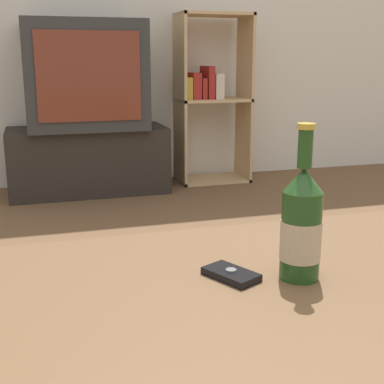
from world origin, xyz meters
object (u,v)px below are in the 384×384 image
Objects in this scene: tv_stand at (88,160)px; beer_bottle at (301,226)px; cell_phone at (231,274)px; bookshelf at (210,96)px; television at (84,75)px.

beer_bottle reaches higher than tv_stand.
cell_phone is at bearing -90.11° from tv_stand.
tv_stand is 2.67m from beer_bottle.
tv_stand is at bearing 92.50° from beer_bottle.
cell_phone is at bearing -107.78° from bookshelf.
television is at bearing -174.35° from bookshelf.
television is at bearing -90.00° from tv_stand.
television reaches higher than cell_phone.
television reaches higher than beer_bottle.
bookshelf is 2.83m from beer_bottle.
bookshelf is at bearing 5.65° from television.
beer_bottle is at bearing -87.50° from television.
beer_bottle is at bearing -87.50° from tv_stand.
tv_stand is at bearing 63.46° from cell_phone.
television reaches higher than tv_stand.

